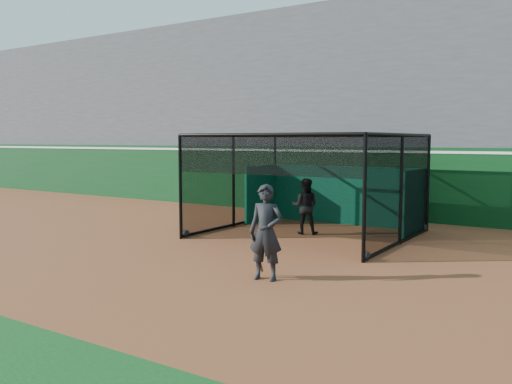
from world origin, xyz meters
The scene contains 6 objects.
ground centered at (0.00, 0.00, 0.00)m, with size 120.00×120.00×0.00m, color brown.
outfield_wall centered at (0.00, 8.50, 1.29)m, with size 50.00×0.50×2.50m.
grandstand centered at (0.00, 12.27, 4.48)m, with size 50.00×7.85×8.95m.
batting_cage centered at (0.92, 4.17, 1.44)m, with size 5.47×5.16×2.88m.
batter centered at (0.75, 4.22, 0.82)m, with size 0.79×0.62×1.63m, color black.
on_deck_player centered at (2.56, -0.84, 0.94)m, with size 0.77×0.58×1.89m.
Camera 1 is at (8.11, -9.73, 2.75)m, focal length 38.00 mm.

